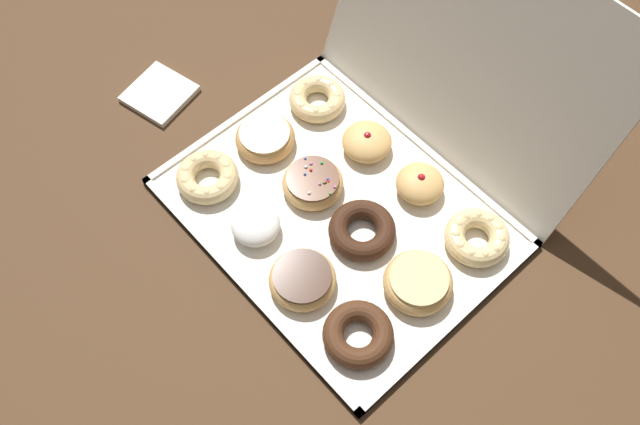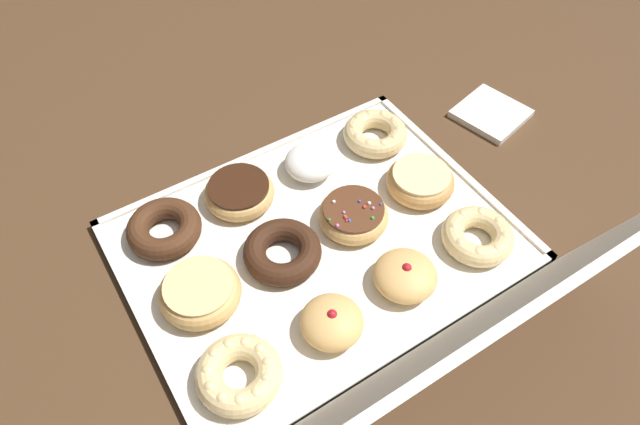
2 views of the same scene
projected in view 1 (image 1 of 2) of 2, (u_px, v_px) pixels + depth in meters
The scene contains 16 objects.
ground_plane at pixel (337, 214), 1.20m from camera, with size 3.00×3.00×0.00m, color #4C331E.
donut_box at pixel (337, 213), 1.19m from camera, with size 0.56×0.43×0.01m.
box_lid_open at pixel (467, 56), 1.12m from camera, with size 0.56×0.41×0.01m, color silver.
cruller_donut_0 at pixel (207, 177), 1.20m from camera, with size 0.11×0.11×0.04m.
powdered_filled_donut_1 at pixel (256, 225), 1.15m from camera, with size 0.08×0.08×0.04m.
chocolate_frosted_donut_2 at pixel (302, 279), 1.10m from camera, with size 0.11×0.11×0.03m.
chocolate_cake_ring_donut_3 at pixel (358, 334), 1.06m from camera, with size 0.11×0.11×0.03m.
glazed_ring_donut_4 at pixel (264, 138), 1.24m from camera, with size 0.11×0.11×0.04m.
sprinkle_donut_5 at pixel (313, 183), 1.19m from camera, with size 0.11×0.11×0.04m.
chocolate_cake_ring_donut_6 at pixel (361, 231), 1.15m from camera, with size 0.11×0.11×0.03m.
glazed_ring_donut_7 at pixel (420, 280), 1.10m from camera, with size 0.11×0.11×0.04m.
cruller_donut_8 at pixel (317, 99), 1.28m from camera, with size 0.11×0.11×0.03m.
jelly_filled_donut_9 at pixel (367, 142), 1.23m from camera, with size 0.09×0.09×0.05m.
jelly_filled_donut_10 at pixel (420, 184), 1.19m from camera, with size 0.08×0.08×0.05m.
cruller_donut_11 at pixel (477, 237), 1.14m from camera, with size 0.11×0.11×0.04m.
napkin_stack at pixel (160, 94), 1.32m from camera, with size 0.11×0.11×0.01m, color white.
Camera 1 is at (0.41, -0.41, 1.05)m, focal length 38.23 mm.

